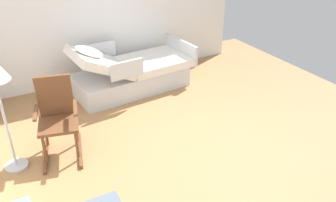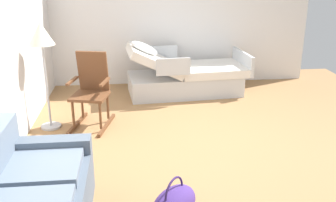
# 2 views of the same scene
# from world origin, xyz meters

# --- Properties ---
(ground_plane) EXTENTS (6.73, 6.73, 0.00)m
(ground_plane) POSITION_xyz_m (0.00, 0.00, 0.00)
(ground_plane) COLOR #9E7247
(side_wall) EXTENTS (0.10, 4.93, 2.70)m
(side_wall) POSITION_xyz_m (2.74, 0.00, 1.35)
(side_wall) COLOR white
(side_wall) RESTS_ON ground
(hospital_bed) EXTENTS (1.14, 2.15, 1.01)m
(hospital_bed) POSITION_xyz_m (2.01, -0.01, 0.30)
(hospital_bed) COLOR silver
(hospital_bed) RESTS_ON ground
(rocking_chair) EXTENTS (0.85, 0.64, 1.05)m
(rocking_chair) POSITION_xyz_m (0.75, 1.50, 0.50)
(rocking_chair) COLOR brown
(rocking_chair) RESTS_ON ground
(floor_lamp) EXTENTS (0.34, 0.34, 1.48)m
(floor_lamp) POSITION_xyz_m (0.69, 2.09, 1.23)
(floor_lamp) COLOR #B2B5BA
(floor_lamp) RESTS_ON ground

